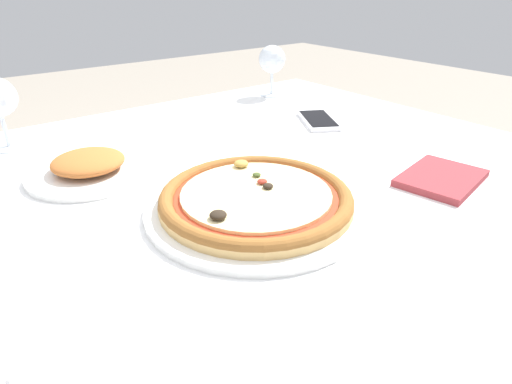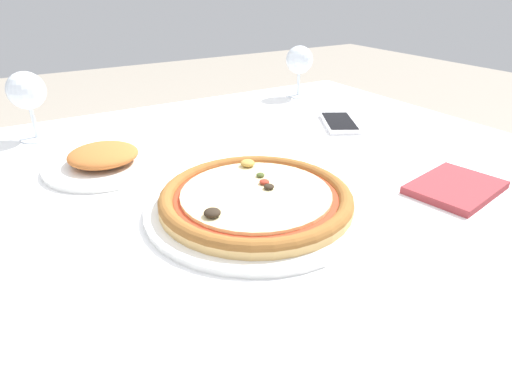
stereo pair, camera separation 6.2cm
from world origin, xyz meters
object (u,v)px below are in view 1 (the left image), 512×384
Objects in this scene: cell_phone at (318,120)px; wine_glass_far_right at (272,61)px; side_plate at (89,167)px; dining_table at (196,227)px; pizza_plate at (256,200)px.

wine_glass_far_right is at bearing 73.88° from cell_phone.
side_plate reaches higher than cell_phone.
cell_phone reaches higher than dining_table.
cell_phone is 0.53m from side_plate.
dining_table is 6.58× the size of side_plate.
wine_glass_far_right is (0.45, 0.51, 0.08)m from pizza_plate.
wine_glass_far_right is at bearing 21.38° from side_plate.
dining_table is at bearing -163.67° from cell_phone.
wine_glass_far_right is 0.65m from side_plate.
side_plate is at bearing 176.77° from cell_phone.
wine_glass_far_right reaches higher than dining_table.
side_plate reaches higher than dining_table.
pizza_plate is 0.45m from cell_phone.
dining_table is 0.43m from cell_phone.
pizza_plate is at bearing -60.96° from side_plate.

